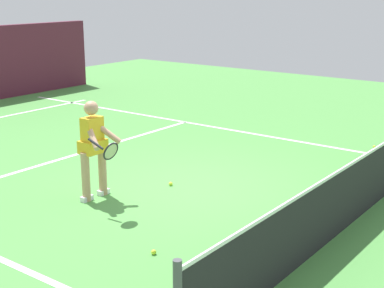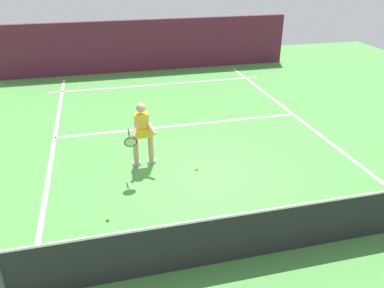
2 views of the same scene
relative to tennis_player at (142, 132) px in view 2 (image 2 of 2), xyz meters
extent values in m
plane|color=#4C9342|center=(-1.41, 1.01, -0.85)|extent=(25.22, 25.22, 0.00)
cube|color=#561E33|center=(-1.41, -8.38, 0.22)|extent=(12.21, 0.24, 2.13)
cube|color=white|center=(-1.41, -6.18, -0.84)|extent=(8.21, 0.10, 0.01)
cube|color=white|center=(-1.41, -2.09, -0.84)|extent=(7.21, 0.10, 0.01)
cube|color=white|center=(-5.02, 1.01, -0.84)|extent=(0.10, 17.40, 0.01)
cube|color=white|center=(2.19, 1.01, -0.84)|extent=(0.10, 17.40, 0.01)
cylinder|color=#4C4C51|center=(2.49, 3.60, -0.34)|extent=(0.08, 0.08, 1.02)
cube|color=#232326|center=(-1.41, 3.60, -0.40)|extent=(7.73, 0.02, 0.90)
cube|color=white|center=(-1.41, 3.60, 0.07)|extent=(7.73, 0.02, 0.04)
cylinder|color=tan|center=(-0.19, -0.03, -0.46)|extent=(0.13, 0.13, 0.78)
cylinder|color=tan|center=(0.17, -0.03, -0.46)|extent=(0.13, 0.13, 0.78)
cube|color=white|center=(-0.19, -0.03, -0.81)|extent=(0.20, 0.10, 0.08)
cube|color=white|center=(0.17, -0.03, -0.81)|extent=(0.20, 0.10, 0.08)
cube|color=gold|center=(-0.01, -0.03, 0.19)|extent=(0.32, 0.20, 0.52)
cube|color=gold|center=(-0.01, -0.03, -0.01)|extent=(0.40, 0.28, 0.20)
sphere|color=tan|center=(-0.01, -0.03, 0.59)|extent=(0.22, 0.22, 0.22)
cylinder|color=tan|center=(-0.16, 0.12, 0.21)|extent=(0.29, 0.47, 0.37)
cylinder|color=tan|center=(0.14, 0.12, 0.21)|extent=(0.28, 0.47, 0.37)
cylinder|color=black|center=(0.33, 0.39, 0.17)|extent=(0.04, 0.29, 0.14)
torus|color=black|center=(0.33, 0.69, 0.11)|extent=(0.28, 0.12, 0.28)
cylinder|color=beige|center=(0.33, 0.69, 0.11)|extent=(0.24, 0.09, 0.23)
sphere|color=#D1E533|center=(-1.16, 0.57, -0.81)|extent=(0.07, 0.07, 0.07)
sphere|color=#D1E533|center=(0.97, 2.02, -0.81)|extent=(0.07, 0.07, 0.07)
camera|label=1|loc=(5.91, 6.31, 2.36)|focal=53.86mm
camera|label=2|loc=(0.86, 8.16, 3.70)|focal=36.11mm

